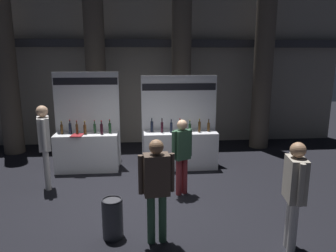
# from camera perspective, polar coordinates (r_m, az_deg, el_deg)

# --- Properties ---
(ground_plane) EXTENTS (26.71, 26.71, 0.00)m
(ground_plane) POSITION_cam_1_polar(r_m,az_deg,el_deg) (6.62, -4.96, -13.20)
(ground_plane) COLOR black
(hall_colonnade) EXTENTS (13.35, 1.40, 5.92)m
(hall_colonnade) POSITION_cam_1_polar(r_m,az_deg,el_deg) (10.33, -5.26, 12.26)
(hall_colonnade) COLOR gray
(hall_colonnade) RESTS_ON ground_plane
(exhibitor_booth_0) EXTENTS (1.65, 0.73, 2.48)m
(exhibitor_booth_0) POSITION_cam_1_polar(r_m,az_deg,el_deg) (8.35, -14.32, -3.62)
(exhibitor_booth_0) COLOR white
(exhibitor_booth_0) RESTS_ON ground_plane
(exhibitor_booth_1) EXTENTS (1.97, 0.66, 2.38)m
(exhibitor_booth_1) POSITION_cam_1_polar(r_m,az_deg,el_deg) (8.27, 2.18, -3.47)
(exhibitor_booth_1) COLOR white
(exhibitor_booth_1) RESTS_ON ground_plane
(trash_bin) EXTENTS (0.33, 0.33, 0.65)m
(trash_bin) POSITION_cam_1_polar(r_m,az_deg,el_deg) (5.35, -9.94, -15.99)
(trash_bin) COLOR #38383D
(trash_bin) RESTS_ON ground_plane
(visitor_0) EXTENTS (0.31, 0.57, 1.68)m
(visitor_0) POSITION_cam_1_polar(r_m,az_deg,el_deg) (5.01, 21.83, -10.18)
(visitor_0) COLOR silver
(visitor_0) RESTS_ON ground_plane
(visitor_1) EXTENTS (0.55, 0.29, 1.66)m
(visitor_1) POSITION_cam_1_polar(r_m,az_deg,el_deg) (4.86, -2.07, -10.10)
(visitor_1) COLOR #33563D
(visitor_1) RESTS_ON ground_plane
(visitor_2) EXTENTS (0.44, 0.33, 1.61)m
(visitor_2) POSITION_cam_1_polar(r_m,az_deg,el_deg) (6.56, 2.52, -4.66)
(visitor_2) COLOR maroon
(visitor_2) RESTS_ON ground_plane
(visitor_3) EXTENTS (0.34, 0.55, 1.85)m
(visitor_3) POSITION_cam_1_polar(r_m,az_deg,el_deg) (7.28, -21.35, -2.22)
(visitor_3) COLOR silver
(visitor_3) RESTS_ON ground_plane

